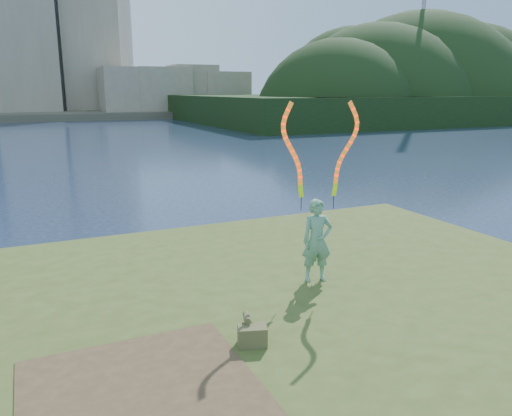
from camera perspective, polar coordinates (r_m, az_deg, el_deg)
name	(u,v)px	position (r m, az deg, el deg)	size (l,w,h in m)	color
ground	(212,320)	(11.19, -5.09, -12.59)	(320.00, 320.00, 0.00)	#192640
grassy_knoll	(256,355)	(9.15, -0.04, -16.45)	(20.00, 18.00, 0.80)	#3C4D1B
dirt_patch	(140,389)	(7.59, -13.11, -19.52)	(3.20, 3.00, 0.02)	#47331E
far_shore	(41,113)	(104.64, -23.33, 9.95)	(320.00, 40.00, 1.20)	#4A4536
wooded_hill	(414,117)	(93.82, 17.60, 9.87)	(78.00, 50.00, 63.00)	black
woman_with_ribbons	(318,219)	(10.78, 7.04, -1.22)	(2.07, 0.66, 4.18)	#166F42
canvas_bag	(252,334)	(8.43, -0.48, -14.24)	(0.54, 0.61, 0.45)	#464128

